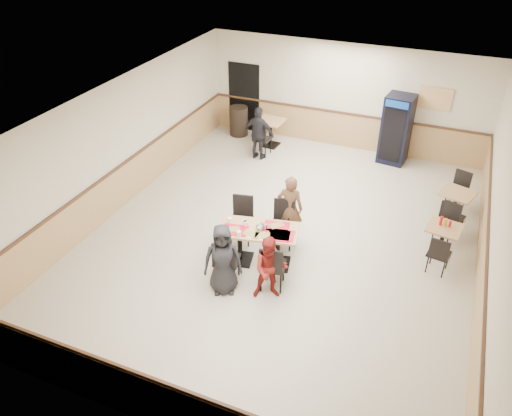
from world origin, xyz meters
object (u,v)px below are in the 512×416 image
at_px(diner_woman_left, 223,260).
at_px(trash_bin, 239,121).
at_px(diner_man_opposite, 290,209).
at_px(back_table, 271,129).
at_px(diner_woman_right, 270,268).
at_px(main_table, 259,240).
at_px(side_table_far, 456,202).
at_px(pepsi_cooler, 396,129).
at_px(side_table_near, 443,236).
at_px(lone_diner, 259,134).

distance_m(diner_woman_left, trash_bin, 7.10).
bearing_deg(diner_man_opposite, diner_woman_left, 65.86).
relative_size(diner_woman_left, back_table, 1.84).
relative_size(diner_woman_left, diner_woman_right, 1.11).
relative_size(main_table, trash_bin, 1.88).
bearing_deg(side_table_far, main_table, -138.47).
bearing_deg(diner_woman_left, pepsi_cooler, 47.64).
bearing_deg(side_table_far, diner_woman_right, -126.71).
height_order(side_table_near, side_table_far, side_table_far).
xyz_separation_m(side_table_near, side_table_far, (0.15, 1.45, 0.03)).
xyz_separation_m(side_table_near, back_table, (-5.14, 3.53, 0.06)).
bearing_deg(main_table, back_table, 96.68).
height_order(lone_diner, pepsi_cooler, pepsi_cooler).
bearing_deg(diner_woman_left, diner_woman_right, -13.35).
xyz_separation_m(diner_man_opposite, back_table, (-2.05, 4.18, -0.24)).
distance_m(lone_diner, side_table_far, 5.43).
bearing_deg(diner_woman_right, pepsi_cooler, 56.37).
height_order(main_table, diner_woman_left, diner_woman_left).
relative_size(diner_woman_right, back_table, 1.65).
distance_m(diner_woman_right, side_table_near, 3.77).
bearing_deg(side_table_near, diner_woman_left, -143.70).
distance_m(diner_woman_right, diner_man_opposite, 1.89).
height_order(main_table, trash_bin, trash_bin).
xyz_separation_m(main_table, side_table_near, (3.38, 1.68, -0.09)).
xyz_separation_m(main_table, trash_bin, (-2.94, 5.55, -0.11)).
height_order(diner_man_opposite, back_table, diner_man_opposite).
bearing_deg(diner_woman_right, trash_bin, 95.36).
distance_m(main_table, lone_diner, 4.66).
xyz_separation_m(diner_man_opposite, pepsi_cooler, (1.44, 4.57, 0.18)).
height_order(side_table_far, trash_bin, trash_bin).
distance_m(diner_woman_left, back_table, 6.40).
bearing_deg(side_table_far, back_table, 158.56).
relative_size(diner_man_opposite, back_table, 1.93).
bearing_deg(trash_bin, side_table_near, -31.52).
bearing_deg(diner_man_opposite, back_table, -72.12).
xyz_separation_m(main_table, side_table_far, (3.53, 3.13, -0.06)).
height_order(side_table_near, back_table, back_table).
relative_size(side_table_far, back_table, 1.10).
relative_size(diner_man_opposite, pepsi_cooler, 0.81).
distance_m(diner_woman_right, pepsi_cooler, 6.54).
height_order(side_table_near, pepsi_cooler, pepsi_cooler).
distance_m(diner_man_opposite, lone_diner, 3.87).
distance_m(diner_woman_right, side_table_far, 4.95).
bearing_deg(lone_diner, diner_woman_left, 108.03).
height_order(diner_woman_left, side_table_far, diner_woman_left).
height_order(lone_diner, back_table, lone_diner).
bearing_deg(side_table_near, main_table, -153.65).
relative_size(diner_woman_right, diner_man_opposite, 0.85).
xyz_separation_m(diner_woman_left, pepsi_cooler, (2.02, 6.62, 0.22)).
bearing_deg(side_table_near, side_table_far, 84.18).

